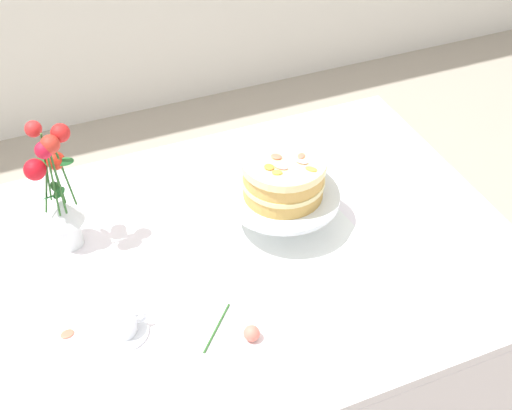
% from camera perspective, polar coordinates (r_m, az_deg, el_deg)
% --- Properties ---
extents(dining_table, '(1.40, 1.00, 0.74)m').
position_cam_1_polar(dining_table, '(1.76, -1.22, -6.61)').
color(dining_table, white).
rests_on(dining_table, ground).
extents(linen_napkin, '(0.35, 0.35, 0.00)m').
position_cam_1_polar(linen_napkin, '(1.79, 2.17, -1.47)').
color(linen_napkin, white).
rests_on(linen_napkin, dining_table).
extents(cake_stand, '(0.29, 0.29, 0.10)m').
position_cam_1_polar(cake_stand, '(1.74, 2.24, 0.52)').
color(cake_stand, silver).
rests_on(cake_stand, linen_napkin).
extents(layer_cake, '(0.21, 0.21, 0.12)m').
position_cam_1_polar(layer_cake, '(1.69, 2.30, 2.40)').
color(layer_cake, tan).
rests_on(layer_cake, cake_stand).
extents(flower_vase, '(0.12, 0.11, 0.35)m').
position_cam_1_polar(flower_vase, '(1.69, -16.15, 0.73)').
color(flower_vase, silver).
rests_on(flower_vase, dining_table).
extents(teacup, '(0.11, 0.11, 0.06)m').
position_cam_1_polar(teacup, '(1.55, -11.07, -9.87)').
color(teacup, white).
rests_on(teacup, dining_table).
extents(fallen_rose, '(0.13, 0.13, 0.04)m').
position_cam_1_polar(fallen_rose, '(1.52, -0.57, -10.62)').
color(fallen_rose, '#2D6028').
rests_on(fallen_rose, dining_table).
extents(loose_petal_0, '(0.04, 0.03, 0.00)m').
position_cam_1_polar(loose_petal_0, '(1.59, -15.46, -10.32)').
color(loose_petal_0, '#E56B51').
rests_on(loose_petal_0, dining_table).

